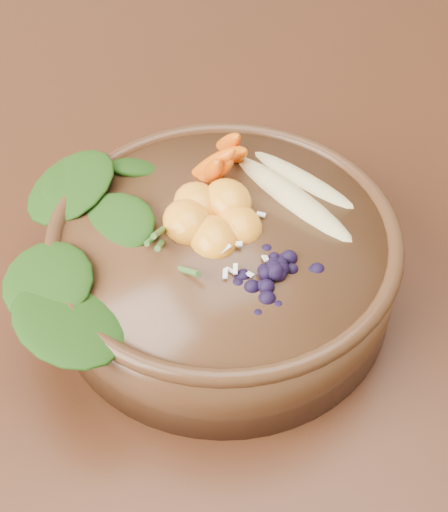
{
  "coord_description": "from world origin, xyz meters",
  "views": [
    {
      "loc": [
        -0.33,
        -0.53,
        1.2
      ],
      "look_at": [
        -0.2,
        -0.18,
        0.8
      ],
      "focal_mm": 50.0,
      "sensor_mm": 36.0,
      "label": 1
    }
  ],
  "objects_px": {
    "stoneware_bowl": "(224,265)",
    "mandarin_cluster": "(212,205)",
    "blueberry_pile": "(276,257)",
    "kale_heap": "(135,196)",
    "dining_table": "(327,189)",
    "banana_halves": "(298,176)",
    "carrot_cluster": "(216,123)"
  },
  "relations": [
    {
      "from": "carrot_cluster",
      "to": "banana_halves",
      "type": "bearing_deg",
      "value": -66.94
    },
    {
      "from": "stoneware_bowl",
      "to": "kale_heap",
      "type": "bearing_deg",
      "value": 143.38
    },
    {
      "from": "kale_heap",
      "to": "blueberry_pile",
      "type": "relative_size",
      "value": 1.42
    },
    {
      "from": "blueberry_pile",
      "to": "stoneware_bowl",
      "type": "bearing_deg",
      "value": 109.37
    },
    {
      "from": "dining_table",
      "to": "banana_halves",
      "type": "height_order",
      "value": "banana_halves"
    },
    {
      "from": "dining_table",
      "to": "mandarin_cluster",
      "type": "xyz_separation_m",
      "value": [
        -0.2,
        -0.16,
        0.18
      ]
    },
    {
      "from": "banana_halves",
      "to": "carrot_cluster",
      "type": "bearing_deg",
      "value": 113.06
    },
    {
      "from": "kale_heap",
      "to": "mandarin_cluster",
      "type": "height_order",
      "value": "kale_heap"
    },
    {
      "from": "kale_heap",
      "to": "blueberry_pile",
      "type": "height_order",
      "value": "kale_heap"
    },
    {
      "from": "banana_halves",
      "to": "kale_heap",
      "type": "bearing_deg",
      "value": 156.45
    },
    {
      "from": "carrot_cluster",
      "to": "kale_heap",
      "type": "bearing_deg",
      "value": -169.49
    },
    {
      "from": "kale_heap",
      "to": "mandarin_cluster",
      "type": "bearing_deg",
      "value": -25.28
    },
    {
      "from": "stoneware_bowl",
      "to": "mandarin_cluster",
      "type": "relative_size",
      "value": 3.15
    },
    {
      "from": "banana_halves",
      "to": "blueberry_pile",
      "type": "bearing_deg",
      "value": -141.51
    },
    {
      "from": "stoneware_bowl",
      "to": "kale_heap",
      "type": "relative_size",
      "value": 1.53
    },
    {
      "from": "carrot_cluster",
      "to": "mandarin_cluster",
      "type": "bearing_deg",
      "value": -129.81
    },
    {
      "from": "carrot_cluster",
      "to": "mandarin_cluster",
      "type": "xyz_separation_m",
      "value": [
        -0.03,
        -0.07,
        -0.02
      ]
    },
    {
      "from": "dining_table",
      "to": "carrot_cluster",
      "type": "bearing_deg",
      "value": -151.16
    },
    {
      "from": "banana_halves",
      "to": "dining_table",
      "type": "bearing_deg",
      "value": 34.44
    },
    {
      "from": "kale_heap",
      "to": "stoneware_bowl",
      "type": "bearing_deg",
      "value": -36.62
    },
    {
      "from": "mandarin_cluster",
      "to": "dining_table",
      "type": "bearing_deg",
      "value": 38.86
    },
    {
      "from": "dining_table",
      "to": "stoneware_bowl",
      "type": "distance_m",
      "value": 0.29
    },
    {
      "from": "dining_table",
      "to": "blueberry_pile",
      "type": "bearing_deg",
      "value": -127.73
    },
    {
      "from": "mandarin_cluster",
      "to": "blueberry_pile",
      "type": "distance_m",
      "value": 0.07
    },
    {
      "from": "mandarin_cluster",
      "to": "banana_halves",
      "type": "bearing_deg",
      "value": 6.76
    },
    {
      "from": "carrot_cluster",
      "to": "mandarin_cluster",
      "type": "relative_size",
      "value": 0.87
    },
    {
      "from": "dining_table",
      "to": "mandarin_cluster",
      "type": "height_order",
      "value": "mandarin_cluster"
    },
    {
      "from": "banana_halves",
      "to": "blueberry_pile",
      "type": "height_order",
      "value": "blueberry_pile"
    },
    {
      "from": "mandarin_cluster",
      "to": "kale_heap",
      "type": "bearing_deg",
      "value": 154.72
    },
    {
      "from": "dining_table",
      "to": "banana_halves",
      "type": "relative_size",
      "value": 10.35
    },
    {
      "from": "mandarin_cluster",
      "to": "blueberry_pile",
      "type": "xyz_separation_m",
      "value": [
        0.02,
        -0.07,
        0.0
      ]
    },
    {
      "from": "kale_heap",
      "to": "blueberry_pile",
      "type": "bearing_deg",
      "value": -51.69
    }
  ]
}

